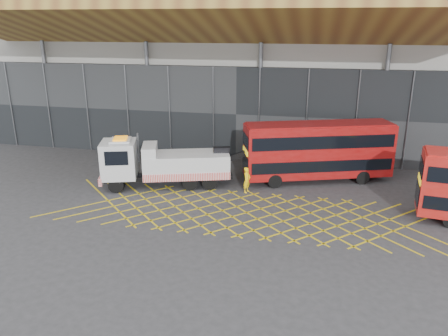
# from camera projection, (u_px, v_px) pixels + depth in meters

# --- Properties ---
(ground_plane) EXTENTS (120.00, 120.00, 0.00)m
(ground_plane) POSITION_uv_depth(u_px,v_px,m) (175.00, 206.00, 28.87)
(ground_plane) COLOR #2D2D30
(road_markings) EXTENTS (26.36, 7.16, 0.01)m
(road_markings) POSITION_uv_depth(u_px,v_px,m) (247.00, 213.00, 27.93)
(road_markings) COLOR gold
(road_markings) RESTS_ON ground_plane
(construction_building) EXTENTS (55.00, 23.97, 18.00)m
(construction_building) POSITION_uv_depth(u_px,v_px,m) (249.00, 50.00, 42.70)
(construction_building) COLOR gray
(construction_building) RESTS_ON ground_plane
(recovery_truck) EXTENTS (10.90, 5.25, 3.83)m
(recovery_truck) POSITION_uv_depth(u_px,v_px,m) (161.00, 163.00, 31.94)
(recovery_truck) COLOR black
(recovery_truck) RESTS_ON ground_plane
(bus_towed) EXTENTS (11.26, 5.99, 4.50)m
(bus_towed) POSITION_uv_depth(u_px,v_px,m) (318.00, 149.00, 32.77)
(bus_towed) COLOR maroon
(bus_towed) RESTS_ON ground_plane
(worker) EXTENTS (0.65, 0.79, 1.86)m
(worker) POSITION_uv_depth(u_px,v_px,m) (247.00, 180.00, 31.01)
(worker) COLOR yellow
(worker) RESTS_ON ground_plane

